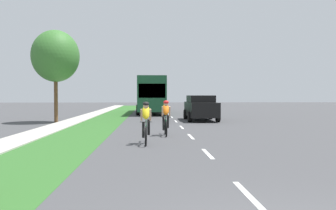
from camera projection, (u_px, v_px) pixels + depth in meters
ground_plane at (176, 121)px, 23.65m from camera, size 120.00×120.00×0.00m
grass_verge at (104, 121)px, 23.39m from camera, size 2.72×70.00×0.01m
sidewalk_concrete at (73, 121)px, 23.28m from camera, size 1.51×70.00×0.10m
lane_markings_center at (172, 117)px, 27.64m from camera, size 0.12×53.49×0.01m
cyclist_lead at (146, 122)px, 12.48m from camera, size 0.42×1.72×1.58m
cyclist_trailing at (166, 117)px, 15.16m from camera, size 0.42×1.72×1.58m
suv_black at (201, 107)px, 24.15m from camera, size 2.15×4.70×1.79m
bus_dark_green at (152, 93)px, 34.00m from camera, size 2.78×11.60×3.48m
street_tree_near at (56, 56)px, 22.06m from camera, size 3.07×3.07×6.05m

